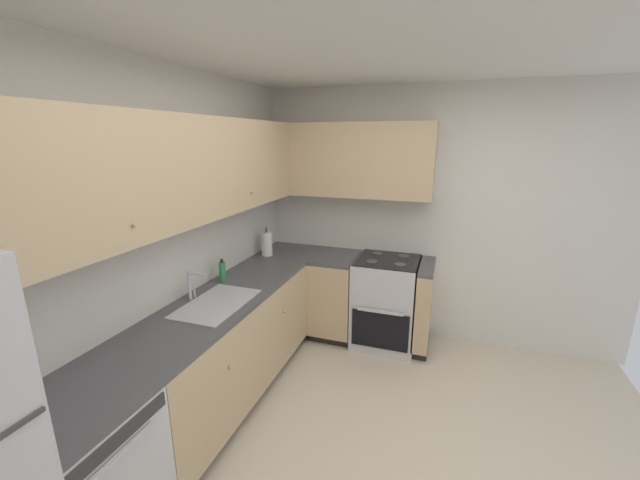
% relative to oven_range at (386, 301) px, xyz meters
% --- Properties ---
extents(wall_back, '(4.14, 0.05, 2.56)m').
position_rel_oven_range_xyz_m(wall_back, '(-1.74, 1.38, 0.83)').
color(wall_back, silver).
rests_on(wall_back, ground_plane).
extents(wall_right, '(0.05, 3.62, 2.56)m').
position_rel_oven_range_xyz_m(wall_right, '(0.31, -0.40, 0.83)').
color(wall_right, silver).
rests_on(wall_right, ground_plane).
extents(ceiling, '(4.14, 3.62, 0.05)m').
position_rel_oven_range_xyz_m(ceiling, '(-1.74, -0.40, 2.14)').
color(ceiling, white).
extents(lower_cabinets_back, '(1.97, 0.62, 0.85)m').
position_rel_oven_range_xyz_m(lower_cabinets_back, '(-1.30, 1.06, -0.02)').
color(lower_cabinets_back, tan).
rests_on(lower_cabinets_back, ground_plane).
extents(countertop_back, '(3.18, 0.60, 0.03)m').
position_rel_oven_range_xyz_m(countertop_back, '(-1.31, 1.05, 0.42)').
color(countertop_back, '#4C4C51').
rests_on(countertop_back, lower_cabinets_back).
extents(lower_cabinets_right, '(0.62, 1.20, 0.85)m').
position_rel_oven_range_xyz_m(lower_cabinets_right, '(-0.02, 0.30, -0.02)').
color(lower_cabinets_right, tan).
rests_on(lower_cabinets_right, ground_plane).
extents(countertop_right, '(0.60, 1.20, 0.03)m').
position_rel_oven_range_xyz_m(countertop_right, '(-0.02, 0.30, 0.42)').
color(countertop_right, '#4C4C51').
rests_on(countertop_right, lower_cabinets_right).
extents(oven_range, '(0.68, 0.62, 1.04)m').
position_rel_oven_range_xyz_m(oven_range, '(0.00, 0.00, 0.00)').
color(oven_range, silver).
rests_on(oven_range, ground_plane).
extents(upper_cabinets_back, '(2.86, 0.34, 0.72)m').
position_rel_oven_range_xyz_m(upper_cabinets_back, '(-1.47, 1.19, 1.40)').
color(upper_cabinets_back, tan).
extents(upper_cabinets_right, '(0.32, 1.73, 0.72)m').
position_rel_oven_range_xyz_m(upper_cabinets_right, '(0.12, 0.49, 1.40)').
color(upper_cabinets_right, tan).
extents(sink, '(0.65, 0.40, 0.10)m').
position_rel_oven_range_xyz_m(sink, '(-1.43, 1.02, 0.40)').
color(sink, '#B7B7BC').
rests_on(sink, countertop_back).
extents(faucet, '(0.07, 0.16, 0.22)m').
position_rel_oven_range_xyz_m(faucet, '(-1.43, 1.23, 0.57)').
color(faucet, silver).
rests_on(faucet, countertop_back).
extents(soap_bottle, '(0.06, 0.06, 0.20)m').
position_rel_oven_range_xyz_m(soap_bottle, '(-1.03, 1.23, 0.52)').
color(soap_bottle, '#338C4C').
rests_on(soap_bottle, countertop_back).
extents(paper_towel_roll, '(0.11, 0.11, 0.31)m').
position_rel_oven_range_xyz_m(paper_towel_roll, '(-0.23, 1.21, 0.56)').
color(paper_towel_roll, white).
rests_on(paper_towel_roll, countertop_back).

